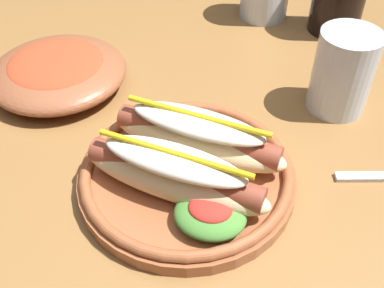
# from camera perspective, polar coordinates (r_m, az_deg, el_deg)

# --- Properties ---
(dining_table) EXTENTS (1.24, 1.02, 0.74)m
(dining_table) POSITION_cam_1_polar(r_m,az_deg,el_deg) (0.61, 1.85, -7.15)
(dining_table) COLOR olive
(dining_table) RESTS_ON ground_plane
(hot_dog_plate) EXTENTS (0.23, 0.23, 0.08)m
(hot_dog_plate) POSITION_cam_1_polar(r_m,az_deg,el_deg) (0.48, -0.56, -2.88)
(hot_dog_plate) COLOR #9E5633
(hot_dog_plate) RESTS_ON dining_table
(extra_cup) EXTENTS (0.07, 0.07, 0.11)m
(extra_cup) POSITION_cam_1_polar(r_m,az_deg,el_deg) (0.60, 18.25, 8.50)
(extra_cup) COLOR silver
(extra_cup) RESTS_ON dining_table
(side_bowl) EXTENTS (0.18, 0.18, 0.05)m
(side_bowl) POSITION_cam_1_polar(r_m,az_deg,el_deg) (0.65, -16.35, 8.75)
(side_bowl) COLOR brown
(side_bowl) RESTS_ON dining_table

